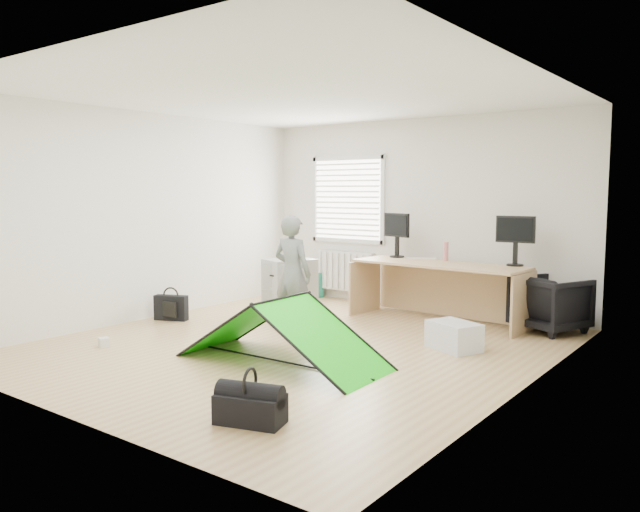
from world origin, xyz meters
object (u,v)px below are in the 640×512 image
Objects in this scene: person at (292,274)px; filing_cabinet at (290,286)px; monitor_left at (397,241)px; laptop_bag at (171,308)px; thermos at (446,251)px; storage_crate at (454,336)px; monitor_right at (515,248)px; office_chair at (551,304)px; desk at (438,293)px; kite at (282,331)px; duffel_bag at (250,409)px.

filing_cabinet is at bearing -50.66° from person.
monitor_left reaches higher than laptop_bag.
thermos is 0.47× the size of storage_crate.
office_chair is (0.44, 0.02, -0.66)m from monitor_right.
thermos reaches higher than desk.
thermos is 3.03m from kite.
thermos is 2.14m from person.
monitor_right is 0.23× the size of kite.
thermos is at bearing 24.24° from office_chair.
duffel_bag is at bearing -100.16° from monitor_right.
monitor_left is at bearing 60.94° from filing_cabinet.
thermos reaches higher than duffel_bag.
filing_cabinet is 4.15m from duffel_bag.
desk is at bearing 80.78° from kite.
monitor_right is 2.76m from person.
filing_cabinet is at bearing 169.16° from storage_crate.
kite is (-0.32, -2.96, -0.57)m from thermos.
filing_cabinet reaches higher than duffel_bag.
desk is 4.06m from duffel_bag.
filing_cabinet is at bearing -153.25° from thermos.
thermos is 4.42m from duffel_bag.
kite is (1.57, -2.01, -0.05)m from filing_cabinet.
thermos reaches higher than filing_cabinet.
thermos is 0.50× the size of duffel_bag.
desk reaches higher than filing_cabinet.
kite reaches higher than laptop_bag.
storage_crate is 1.21× the size of laptop_bag.
filing_cabinet is 1.71× the size of laptop_bag.
filing_cabinet is 1.50× the size of duffel_bag.
monitor_right reaches higher than filing_cabinet.
thermos is 0.57× the size of laptop_bag.
laptop_bag is at bearing 131.05° from duffel_bag.
filing_cabinet is 2.75m from storage_crate.
office_chair is 1.69× the size of laptop_bag.
monitor_right is at bearing 25.43° from office_chair.
monitor_left is at bearing 175.07° from monitor_right.
desk reaches higher than laptop_bag.
desk reaches higher than kite.
monitor_right is 1.89× the size of thermos.
monitor_right is at bearing -140.15° from person.
monitor_right is at bearing 39.85° from filing_cabinet.
monitor_left is 0.23× the size of kite.
kite is at bearing 123.21° from person.
monitor_left is 3.18m from laptop_bag.
duffel_bag is (0.49, -4.02, -0.27)m from desk.
storage_crate is at bearing -99.47° from monitor_right.
monitor_left is 1.07× the size of laptop_bag.
storage_crate is (1.12, 1.49, -0.17)m from kite.
office_chair is (2.10, 0.02, -0.65)m from monitor_left.
kite is at bearing -93.79° from desk.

